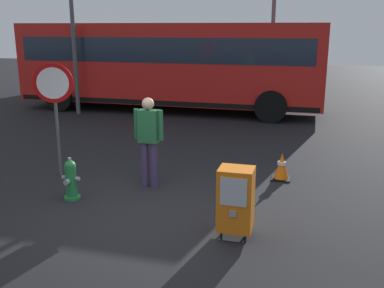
{
  "coord_description": "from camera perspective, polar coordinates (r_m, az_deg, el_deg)",
  "views": [
    {
      "loc": [
        2.29,
        -6.03,
        2.9
      ],
      "look_at": [
        0.3,
        1.2,
        0.9
      ],
      "focal_mm": 41.5,
      "sensor_mm": 36.0,
      "label": 1
    }
  ],
  "objects": [
    {
      "name": "pedestrian",
      "position": [
        8.09,
        -5.58,
        0.89
      ],
      "size": [
        0.55,
        0.22,
        1.67
      ],
      "color": "#382D51",
      "rests_on": "ground_plane"
    },
    {
      "name": "bus_far",
      "position": [
        20.12,
        -2.77,
        11.49
      ],
      "size": [
        10.58,
        3.06,
        3.0
      ],
      "rotation": [
        0.0,
        0.0,
        0.03
      ],
      "color": "gold",
      "rests_on": "ground_plane"
    },
    {
      "name": "stop_sign",
      "position": [
        8.94,
        -17.27,
        5.9
      ],
      "size": [
        0.71,
        0.31,
        2.23
      ],
      "color": "#4C4F54",
      "rests_on": "ground_plane"
    },
    {
      "name": "traffic_cone",
      "position": [
        8.79,
        11.45,
        -2.86
      ],
      "size": [
        0.36,
        0.36,
        0.53
      ],
      "color": "black",
      "rests_on": "ground_plane"
    },
    {
      "name": "ground_plane",
      "position": [
        7.08,
        -5.0,
        -9.33
      ],
      "size": [
        60.0,
        60.0,
        0.0
      ],
      "primitive_type": "plane",
      "color": "black"
    },
    {
      "name": "bus_near",
      "position": [
        15.74,
        -2.89,
        10.54
      ],
      "size": [
        10.5,
        2.79,
        3.0
      ],
      "rotation": [
        0.0,
        0.0,
        0.0
      ],
      "color": "red",
      "rests_on": "ground_plane"
    },
    {
      "name": "newspaper_box_primary",
      "position": [
        6.24,
        5.64,
        -7.07
      ],
      "size": [
        0.48,
        0.42,
        1.02
      ],
      "color": "black",
      "rests_on": "ground_plane"
    },
    {
      "name": "fire_hydrant",
      "position": [
        7.9,
        -15.29,
        -4.45
      ],
      "size": [
        0.33,
        0.32,
        0.75
      ],
      "color": "#1E7238",
      "rests_on": "ground_plane"
    }
  ]
}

